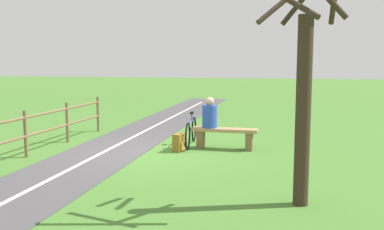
{
  "coord_description": "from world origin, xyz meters",
  "views": [
    {
      "loc": [
        -2.97,
        10.0,
        2.22
      ],
      "look_at": [
        -1.24,
        1.21,
        1.07
      ],
      "focal_mm": 41.37,
      "sensor_mm": 36.0,
      "label": 1
    }
  ],
  "objects": [
    {
      "name": "ground_plane",
      "position": [
        0.0,
        0.0,
        0.0
      ],
      "size": [
        80.0,
        80.0,
        0.0
      ],
      "primitive_type": "plane",
      "color": "#477A2D"
    },
    {
      "name": "bicycle",
      "position": [
        -0.79,
        -0.96,
        0.35
      ],
      "size": [
        0.13,
        1.74,
        0.84
      ],
      "rotation": [
        0.0,
        0.0,
        1.62
      ],
      "color": "black",
      "rests_on": "ground_plane"
    },
    {
      "name": "bench",
      "position": [
        -1.7,
        -0.67,
        0.35
      ],
      "size": [
        1.62,
        0.44,
        0.51
      ],
      "rotation": [
        0.0,
        0.0,
        -0.04
      ],
      "color": "#A88456",
      "rests_on": "ground_plane"
    },
    {
      "name": "paved_path",
      "position": [
        1.12,
        4.0,
        0.01
      ],
      "size": [
        2.58,
        36.03,
        0.02
      ],
      "primitive_type": "cube",
      "rotation": [
        0.0,
        0.0,
        -0.02
      ],
      "color": "#4C494C",
      "rests_on": "ground_plane"
    },
    {
      "name": "tree_by_path",
      "position": [
        -3.34,
        3.28,
        1.79
      ],
      "size": [
        1.31,
        1.39,
        3.85
      ],
      "color": "#38281E",
      "rests_on": "ground_plane"
    },
    {
      "name": "backpack",
      "position": [
        -0.67,
        -0.15,
        0.21
      ],
      "size": [
        0.3,
        0.36,
        0.43
      ],
      "rotation": [
        0.0,
        0.0,
        1.29
      ],
      "color": "olive",
      "rests_on": "ground_plane"
    },
    {
      "name": "path_centre_line",
      "position": [
        1.12,
        4.0,
        0.02
      ],
      "size": [
        0.66,
        32.0,
        0.0
      ],
      "primitive_type": "cube",
      "rotation": [
        0.0,
        0.0,
        -0.02
      ],
      "color": "silver",
      "rests_on": "paved_path"
    },
    {
      "name": "person_seated",
      "position": [
        -1.31,
        -0.68,
        0.84
      ],
      "size": [
        0.38,
        0.38,
        0.76
      ],
      "rotation": [
        0.0,
        0.0,
        -0.04
      ],
      "color": "#2847B7",
      "rests_on": "bench"
    }
  ]
}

